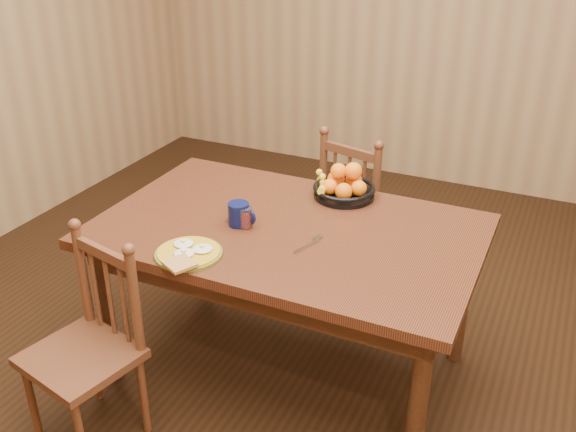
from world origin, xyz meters
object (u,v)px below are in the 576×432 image
at_px(dining_table, 288,244).
at_px(coffee_mug, 240,214).
at_px(chair_near, 88,349).
at_px(fruit_bowl, 343,186).
at_px(breakfast_plate, 188,253).
at_px(chair_far, 361,211).

bearing_deg(dining_table, coffee_mug, -159.59).
xyz_separation_m(dining_table, coffee_mug, (-0.19, -0.07, 0.14)).
bearing_deg(coffee_mug, chair_near, -119.45).
relative_size(chair_near, fruit_bowl, 2.66).
bearing_deg(fruit_bowl, dining_table, -105.14).
xyz_separation_m(chair_near, breakfast_plate, (0.29, 0.31, 0.34)).
relative_size(breakfast_plate, coffee_mug, 2.29).
bearing_deg(dining_table, chair_near, -128.09).
height_order(coffee_mug, fruit_bowl, fruit_bowl).
height_order(dining_table, fruit_bowl, fruit_bowl).
distance_m(dining_table, breakfast_plate, 0.47).
bearing_deg(chair_far, coffee_mug, 91.06).
bearing_deg(fruit_bowl, chair_near, -121.00).
height_order(chair_far, coffee_mug, chair_far).
relative_size(dining_table, breakfast_plate, 5.24).
bearing_deg(dining_table, breakfast_plate, -122.77).
relative_size(dining_table, coffee_mug, 11.98).
distance_m(dining_table, chair_far, 0.91).
xyz_separation_m(dining_table, chair_far, (0.04, 0.88, -0.23)).
bearing_deg(chair_far, breakfast_plate, 91.93).
distance_m(chair_near, breakfast_plate, 0.55).
distance_m(chair_far, chair_near, 1.67).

